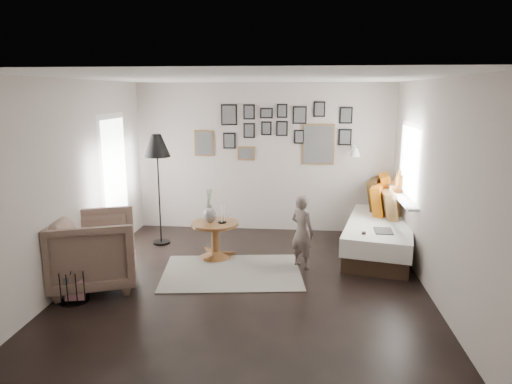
# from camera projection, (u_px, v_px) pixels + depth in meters

# --- Properties ---
(ground) EXTENTS (4.80, 4.80, 0.00)m
(ground) POSITION_uv_depth(u_px,v_px,m) (249.00, 282.00, 5.97)
(ground) COLOR black
(ground) RESTS_ON ground
(wall_back) EXTENTS (4.50, 0.00, 4.50)m
(wall_back) POSITION_uv_depth(u_px,v_px,m) (263.00, 158.00, 8.02)
(wall_back) COLOR #AEA298
(wall_back) RESTS_ON ground
(wall_front) EXTENTS (4.50, 0.00, 4.50)m
(wall_front) POSITION_uv_depth(u_px,v_px,m) (212.00, 249.00, 3.35)
(wall_front) COLOR #AEA298
(wall_front) RESTS_ON ground
(wall_left) EXTENTS (0.00, 4.80, 4.80)m
(wall_left) POSITION_uv_depth(u_px,v_px,m) (76.00, 181.00, 5.90)
(wall_left) COLOR #AEA298
(wall_left) RESTS_ON ground
(wall_right) EXTENTS (0.00, 4.80, 4.80)m
(wall_right) POSITION_uv_depth(u_px,v_px,m) (434.00, 188.00, 5.48)
(wall_right) COLOR #AEA298
(wall_right) RESTS_ON ground
(ceiling) EXTENTS (4.80, 4.80, 0.00)m
(ceiling) POSITION_uv_depth(u_px,v_px,m) (248.00, 78.00, 5.41)
(ceiling) COLOR white
(ceiling) RESTS_ON wall_back
(door_left) EXTENTS (0.00, 2.14, 2.14)m
(door_left) POSITION_uv_depth(u_px,v_px,m) (115.00, 183.00, 7.12)
(door_left) COLOR white
(door_left) RESTS_ON wall_left
(window_right) EXTENTS (0.15, 1.32, 1.30)m
(window_right) POSITION_uv_depth(u_px,v_px,m) (401.00, 194.00, 6.87)
(window_right) COLOR white
(window_right) RESTS_ON wall_right
(gallery_wall) EXTENTS (2.74, 0.03, 1.08)m
(gallery_wall) POSITION_uv_depth(u_px,v_px,m) (280.00, 133.00, 7.88)
(gallery_wall) COLOR brown
(gallery_wall) RESTS_ON wall_back
(wall_sconce) EXTENTS (0.18, 0.36, 0.16)m
(wall_sconce) POSITION_uv_depth(u_px,v_px,m) (355.00, 152.00, 7.58)
(wall_sconce) COLOR white
(wall_sconce) RESTS_ON wall_back
(rug) EXTENTS (2.03, 1.54, 0.01)m
(rug) POSITION_uv_depth(u_px,v_px,m) (232.00, 272.00, 6.27)
(rug) COLOR beige
(rug) RESTS_ON ground
(pedestal_table) EXTENTS (0.70, 0.70, 0.55)m
(pedestal_table) POSITION_uv_depth(u_px,v_px,m) (215.00, 241.00, 6.80)
(pedestal_table) COLOR brown
(pedestal_table) RESTS_ON ground
(vase) EXTENTS (0.20, 0.20, 0.50)m
(vase) POSITION_uv_depth(u_px,v_px,m) (210.00, 212.00, 6.73)
(vase) COLOR black
(vase) RESTS_ON pedestal_table
(candles) EXTENTS (0.12, 0.12, 0.26)m
(candles) POSITION_uv_depth(u_px,v_px,m) (222.00, 214.00, 6.70)
(candles) COLOR black
(candles) RESTS_ON pedestal_table
(daybed) EXTENTS (1.40, 2.35, 1.09)m
(daybed) POSITION_uv_depth(u_px,v_px,m) (379.00, 229.00, 7.13)
(daybed) COLOR black
(daybed) RESTS_ON ground
(magazine_on_daybed) EXTENTS (0.26, 0.34, 0.02)m
(magazine_on_daybed) POSITION_uv_depth(u_px,v_px,m) (383.00, 231.00, 6.46)
(magazine_on_daybed) COLOR black
(magazine_on_daybed) RESTS_ON daybed
(armchair) EXTENTS (1.33, 1.31, 0.94)m
(armchair) POSITION_uv_depth(u_px,v_px,m) (94.00, 251.00, 5.76)
(armchair) COLOR brown
(armchair) RESTS_ON ground
(armchair_cushion) EXTENTS (0.55, 0.55, 0.19)m
(armchair_cushion) POSITION_uv_depth(u_px,v_px,m) (98.00, 249.00, 5.81)
(armchair_cushion) COLOR beige
(armchair_cushion) RESTS_ON armchair
(floor_lamp) EXTENTS (0.42, 0.42, 1.79)m
(floor_lamp) POSITION_uv_depth(u_px,v_px,m) (157.00, 150.00, 7.17)
(floor_lamp) COLOR black
(floor_lamp) RESTS_ON ground
(magazine_basket) EXTENTS (0.42, 0.42, 0.40)m
(magazine_basket) POSITION_uv_depth(u_px,v_px,m) (73.00, 286.00, 5.38)
(magazine_basket) COLOR black
(magazine_basket) RESTS_ON ground
(demijohn_large) EXTENTS (0.36, 0.36, 0.54)m
(demijohn_large) POSITION_uv_depth(u_px,v_px,m) (363.00, 254.00, 6.38)
(demijohn_large) COLOR black
(demijohn_large) RESTS_ON ground
(demijohn_small) EXTENTS (0.32, 0.32, 0.49)m
(demijohn_small) POSITION_uv_depth(u_px,v_px,m) (390.00, 260.00, 6.24)
(demijohn_small) COLOR black
(demijohn_small) RESTS_ON ground
(child) EXTENTS (0.45, 0.44, 1.05)m
(child) POSITION_uv_depth(u_px,v_px,m) (302.00, 232.00, 6.37)
(child) COLOR #675952
(child) RESTS_ON ground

